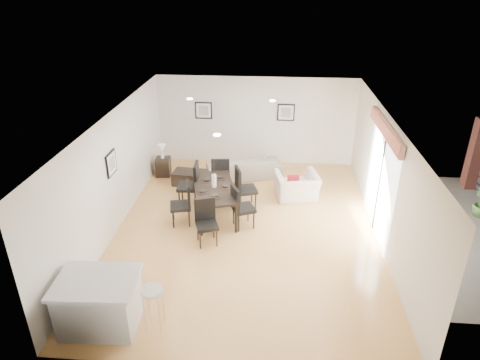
# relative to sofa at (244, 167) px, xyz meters

# --- Properties ---
(ground) EXTENTS (8.00, 8.00, 0.00)m
(ground) POSITION_rel_sofa_xyz_m (0.26, -2.83, -0.31)
(ground) COLOR tan
(ground) RESTS_ON ground
(wall_back) EXTENTS (6.00, 0.04, 2.70)m
(wall_back) POSITION_rel_sofa_xyz_m (0.26, 1.17, 1.04)
(wall_back) COLOR silver
(wall_back) RESTS_ON ground
(wall_front) EXTENTS (6.00, 0.04, 2.70)m
(wall_front) POSITION_rel_sofa_xyz_m (0.26, -6.83, 1.04)
(wall_front) COLOR silver
(wall_front) RESTS_ON ground
(wall_left) EXTENTS (0.04, 8.00, 2.70)m
(wall_left) POSITION_rel_sofa_xyz_m (-2.74, -2.83, 1.04)
(wall_left) COLOR silver
(wall_left) RESTS_ON ground
(wall_right) EXTENTS (0.04, 8.00, 2.70)m
(wall_right) POSITION_rel_sofa_xyz_m (3.26, -2.83, 1.04)
(wall_right) COLOR silver
(wall_right) RESTS_ON ground
(ceiling) EXTENTS (6.00, 8.00, 0.02)m
(ceiling) POSITION_rel_sofa_xyz_m (0.26, -2.83, 2.39)
(ceiling) COLOR white
(ceiling) RESTS_ON wall_back
(sofa) EXTENTS (2.29, 1.44, 0.62)m
(sofa) POSITION_rel_sofa_xyz_m (0.00, 0.00, 0.00)
(sofa) COLOR gray
(sofa) RESTS_ON ground
(armchair) EXTENTS (1.26, 1.15, 0.70)m
(armchair) POSITION_rel_sofa_xyz_m (1.47, -1.20, 0.04)
(armchair) COLOR white
(armchair) RESTS_ON ground
(dining_table) EXTENTS (1.35, 2.03, 0.78)m
(dining_table) POSITION_rel_sofa_xyz_m (-0.56, -2.26, 0.39)
(dining_table) COLOR black
(dining_table) RESTS_ON ground
(dining_chair_wnear) EXTENTS (0.57, 0.57, 1.06)m
(dining_chair_wnear) POSITION_rel_sofa_xyz_m (-1.21, -2.70, 0.28)
(dining_chair_wnear) COLOR black
(dining_chair_wnear) RESTS_ON ground
(dining_chair_wfar) EXTENTS (0.54, 0.54, 1.16)m
(dining_chair_wfar) POSITION_rel_sofa_xyz_m (-1.20, -1.79, 0.33)
(dining_chair_wfar) COLOR black
(dining_chair_wfar) RESTS_ON ground
(dining_chair_enear) EXTENTS (0.63, 0.63, 1.06)m
(dining_chair_enear) POSITION_rel_sofa_xyz_m (0.10, -2.76, 0.28)
(dining_chair_enear) COLOR black
(dining_chair_enear) RESTS_ON ground
(dining_chair_efar) EXTENTS (0.62, 0.62, 1.10)m
(dining_chair_efar) POSITION_rel_sofa_xyz_m (0.10, -1.82, 0.30)
(dining_chair_efar) COLOR black
(dining_chair_efar) RESTS_ON ground
(dining_chair_head) EXTENTS (0.58, 0.58, 1.02)m
(dining_chair_head) POSITION_rel_sofa_xyz_m (-0.59, -3.41, 0.26)
(dining_chair_head) COLOR black
(dining_chair_head) RESTS_ON ground
(dining_chair_foot) EXTENTS (0.52, 0.52, 1.07)m
(dining_chair_foot) POSITION_rel_sofa_xyz_m (-0.55, -1.11, 0.28)
(dining_chair_foot) COLOR black
(dining_chair_foot) RESTS_ON ground
(vase) EXTENTS (0.84, 1.31, 0.69)m
(vase) POSITION_rel_sofa_xyz_m (-0.56, -2.26, 0.73)
(vase) COLOR white
(vase) RESTS_ON dining_table
(coffee_table) EXTENTS (1.00, 0.66, 0.38)m
(coffee_table) POSITION_rel_sofa_xyz_m (-1.49, -0.59, -0.12)
(coffee_table) COLOR black
(coffee_table) RESTS_ON ground
(side_table) EXTENTS (0.45, 0.45, 0.55)m
(side_table) POSITION_rel_sofa_xyz_m (-2.39, -0.08, -0.04)
(side_table) COLOR black
(side_table) RESTS_ON ground
(table_lamp) EXTENTS (0.22, 0.22, 0.42)m
(table_lamp) POSITION_rel_sofa_xyz_m (-2.39, -0.08, 0.51)
(table_lamp) COLOR white
(table_lamp) RESTS_ON side_table
(cushion) EXTENTS (0.31, 0.14, 0.30)m
(cushion) POSITION_rel_sofa_xyz_m (1.37, -1.30, 0.24)
(cushion) COLOR maroon
(cushion) RESTS_ON armchair
(kitchen_island) EXTENTS (1.37, 1.08, 0.93)m
(kitchen_island) POSITION_rel_sofa_xyz_m (-1.97, -6.06, 0.16)
(kitchen_island) COLOR silver
(kitchen_island) RESTS_ON ground
(bar_stool) EXTENTS (0.37, 0.37, 0.81)m
(bar_stool) POSITION_rel_sofa_xyz_m (-1.05, -6.06, 0.39)
(bar_stool) COLOR silver
(bar_stool) RESTS_ON ground
(framed_print_back_left) EXTENTS (0.52, 0.04, 0.52)m
(framed_print_back_left) POSITION_rel_sofa_xyz_m (-1.34, 1.14, 1.34)
(framed_print_back_left) COLOR black
(framed_print_back_left) RESTS_ON wall_back
(framed_print_back_right) EXTENTS (0.52, 0.04, 0.52)m
(framed_print_back_right) POSITION_rel_sofa_xyz_m (1.16, 1.14, 1.34)
(framed_print_back_right) COLOR black
(framed_print_back_right) RESTS_ON wall_back
(framed_print_left_wall) EXTENTS (0.04, 0.52, 0.52)m
(framed_print_left_wall) POSITION_rel_sofa_xyz_m (-2.71, -3.03, 1.34)
(framed_print_left_wall) COLOR black
(framed_print_left_wall) RESTS_ON wall_left
(sliding_door) EXTENTS (0.12, 2.70, 2.57)m
(sliding_door) POSITION_rel_sofa_xyz_m (3.22, -2.53, 1.35)
(sliding_door) COLOR white
(sliding_door) RESTS_ON wall_right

